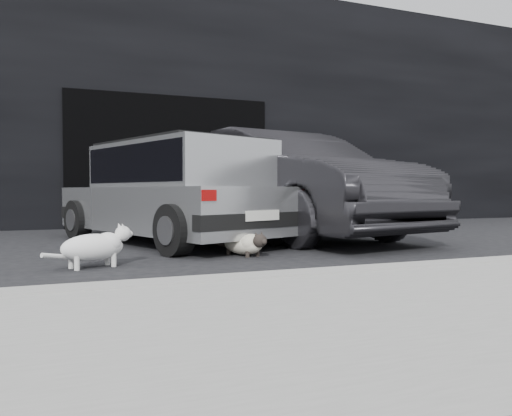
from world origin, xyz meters
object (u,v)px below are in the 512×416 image
object	(u,v)px
cat_siamese	(246,244)
cat_white	(97,246)
silver_hatchback	(176,188)
second_car	(283,183)

from	to	relation	value
cat_siamese	cat_white	world-z (taller)	cat_white
silver_hatchback	cat_white	size ratio (longest dim) A/B	4.95
cat_white	silver_hatchback	bearing A→B (deg)	130.59
second_car	cat_white	distance (m)	3.66
silver_hatchback	cat_siamese	xyz separation A→B (m)	(0.41, -1.69, -0.63)
second_car	cat_siamese	bearing A→B (deg)	-135.52
second_car	cat_siamese	distance (m)	2.43
silver_hatchback	cat_siamese	size ratio (longest dim) A/B	5.25
cat_siamese	silver_hatchback	bearing A→B (deg)	-96.07
silver_hatchback	cat_siamese	distance (m)	1.85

